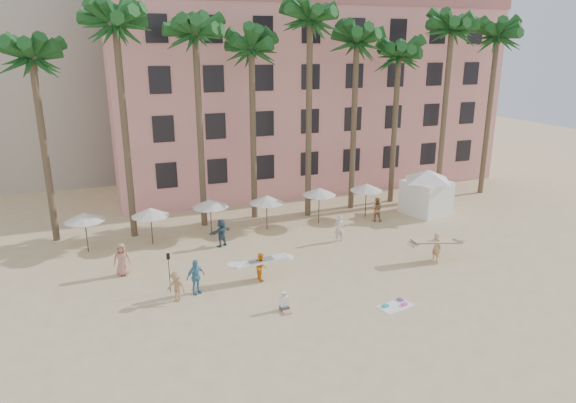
# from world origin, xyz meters

# --- Properties ---
(ground) EXTENTS (120.00, 120.00, 0.00)m
(ground) POSITION_xyz_m (0.00, 0.00, 0.00)
(ground) COLOR #D1B789
(ground) RESTS_ON ground
(pink_hotel) EXTENTS (35.00, 14.00, 16.00)m
(pink_hotel) POSITION_xyz_m (7.00, 26.00, 8.00)
(pink_hotel) COLOR pink
(pink_hotel) RESTS_ON ground
(palm_row) EXTENTS (44.40, 5.40, 16.30)m
(palm_row) POSITION_xyz_m (0.51, 15.00, 12.97)
(palm_row) COLOR brown
(palm_row) RESTS_ON ground
(umbrella_row) EXTENTS (22.50, 2.70, 2.73)m
(umbrella_row) POSITION_xyz_m (-3.00, 12.50, 2.33)
(umbrella_row) COLOR #332B23
(umbrella_row) RESTS_ON ground
(cabana) EXTENTS (5.50, 5.50, 3.50)m
(cabana) POSITION_xyz_m (11.81, 11.68, 2.07)
(cabana) COLOR white
(cabana) RESTS_ON ground
(beach_towel) EXTENTS (1.96, 1.33, 0.14)m
(beach_towel) POSITION_xyz_m (1.53, -0.55, 0.03)
(beach_towel) COLOR white
(beach_towel) RESTS_ON ground
(carrier_yellow) EXTENTS (3.24, 1.07, 1.75)m
(carrier_yellow) POSITION_xyz_m (6.93, 3.61, 0.99)
(carrier_yellow) COLOR tan
(carrier_yellow) RESTS_ON ground
(carrier_white) EXTENTS (3.10, 0.78, 1.59)m
(carrier_white) POSITION_xyz_m (-3.91, 4.76, 0.87)
(carrier_white) COLOR orange
(carrier_white) RESTS_ON ground
(beachgoers) EXTENTS (19.43, 8.63, 1.92)m
(beachgoers) POSITION_xyz_m (-4.19, 8.08, 0.92)
(beachgoers) COLOR #A47957
(beachgoers) RESTS_ON ground
(paddle) EXTENTS (0.18, 0.04, 2.23)m
(paddle) POSITION_xyz_m (-8.91, 4.97, 1.41)
(paddle) COLOR black
(paddle) RESTS_ON ground
(seated_man) EXTENTS (0.42, 0.73, 0.95)m
(seated_man) POSITION_xyz_m (-3.91, 0.96, 0.33)
(seated_man) COLOR #3F3F4C
(seated_man) RESTS_ON ground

